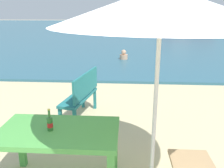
# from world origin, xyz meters

# --- Properties ---
(sea_water) EXTENTS (120.00, 50.00, 0.08)m
(sea_water) POSITION_xyz_m (0.00, 30.00, 0.04)
(sea_water) COLOR #2D6075
(sea_water) RESTS_ON ground_plane
(picnic_table_green) EXTENTS (1.40, 0.80, 0.76)m
(picnic_table_green) POSITION_xyz_m (-0.96, 0.64, 0.65)
(picnic_table_green) COLOR #4C9E47
(picnic_table_green) RESTS_ON ground_plane
(beer_bottle_amber) EXTENTS (0.07, 0.07, 0.26)m
(beer_bottle_amber) POSITION_xyz_m (-1.04, 0.62, 0.85)
(beer_bottle_amber) COLOR #2D662D
(beer_bottle_amber) RESTS_ON picnic_table_green
(patio_umbrella) EXTENTS (2.10, 2.10, 2.30)m
(patio_umbrella) POSITION_xyz_m (0.13, 0.54, 2.12)
(patio_umbrella) COLOR silver
(patio_umbrella) RESTS_ON ground_plane
(bench_teal_center) EXTENTS (0.59, 1.25, 0.95)m
(bench_teal_center) POSITION_xyz_m (-1.04, 2.55, 0.54)
(bench_teal_center) COLOR #237275
(bench_teal_center) RESTS_ON ground_plane
(swimmer_person) EXTENTS (0.34, 0.34, 0.41)m
(swimmer_person) POSITION_xyz_m (-0.31, 8.42, 0.24)
(swimmer_person) COLOR tan
(swimmer_person) RESTS_ON sea_water
(boat_tanker) EXTENTS (5.59, 1.52, 2.03)m
(boat_tanker) POSITION_xyz_m (12.69, 35.52, 0.81)
(boat_tanker) COLOR #4C4C4C
(boat_tanker) RESTS_ON sea_water
(boat_barge) EXTENTS (6.48, 1.77, 2.36)m
(boat_barge) POSITION_xyz_m (6.50, 27.02, 0.93)
(boat_barge) COLOR maroon
(boat_barge) RESTS_ON sea_water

